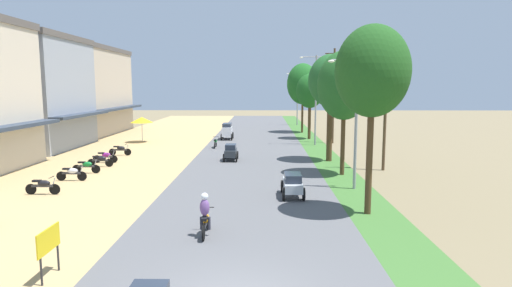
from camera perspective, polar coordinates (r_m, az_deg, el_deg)
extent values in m
cube|color=#2D3847|center=(30.53, -30.22, 1.82)|extent=(1.20, 11.18, 0.25)
cube|color=#999EA8|center=(43.39, -27.90, 5.69)|extent=(7.92, 9.89, 9.60)
cube|color=#2D3847|center=(41.47, -22.20, 3.57)|extent=(1.20, 9.89, 0.25)
cube|color=#59514C|center=(43.59, -28.32, 12.32)|extent=(8.12, 10.09, 0.50)
cube|color=#C6B299|center=(54.32, -21.77, 6.25)|extent=(7.01, 13.01, 9.60)
cube|color=#2D3847|center=(52.95, -17.56, 4.54)|extent=(1.20, 13.01, 0.25)
cube|color=#59514C|center=(54.48, -22.04, 11.56)|extent=(7.21, 13.21, 0.50)
cylinder|color=black|center=(24.51, -25.28, -5.55)|extent=(0.56, 0.06, 0.56)
cylinder|color=black|center=(25.08, -27.83, -5.41)|extent=(0.56, 0.06, 0.56)
cube|color=#333338|center=(24.75, -26.59, -5.07)|extent=(1.12, 0.12, 0.12)
ellipsoid|color=black|center=(24.68, -26.45, -4.76)|extent=(0.64, 0.28, 0.32)
cube|color=black|center=(24.82, -27.21, -4.46)|extent=(0.44, 0.20, 0.10)
cylinder|color=#A5A8AD|center=(24.48, -25.44, -4.92)|extent=(0.26, 0.05, 0.68)
cylinder|color=black|center=(24.43, -25.62, -4.07)|extent=(0.04, 0.54, 0.04)
cylinder|color=black|center=(27.36, -22.20, -4.06)|extent=(0.56, 0.06, 0.56)
cylinder|color=black|center=(27.86, -24.55, -3.98)|extent=(0.56, 0.06, 0.56)
cube|color=#333338|center=(27.57, -23.41, -3.65)|extent=(1.12, 0.12, 0.12)
ellipsoid|color=silver|center=(27.51, -23.27, -3.37)|extent=(0.64, 0.28, 0.32)
cube|color=black|center=(27.64, -23.97, -3.11)|extent=(0.44, 0.20, 0.10)
cylinder|color=#A5A8AD|center=(27.33, -22.34, -3.50)|extent=(0.26, 0.05, 0.68)
cylinder|color=black|center=(27.29, -22.50, -2.74)|extent=(0.04, 0.54, 0.04)
cylinder|color=black|center=(29.35, -20.59, -3.21)|extent=(0.56, 0.06, 0.56)
cylinder|color=black|center=(29.83, -22.81, -3.16)|extent=(0.56, 0.06, 0.56)
cube|color=#333338|center=(29.55, -21.72, -2.84)|extent=(1.12, 0.12, 0.12)
ellipsoid|color=#14722D|center=(29.50, -21.59, -2.58)|extent=(0.64, 0.28, 0.32)
cube|color=black|center=(29.62, -22.25, -2.34)|extent=(0.44, 0.20, 0.10)
cylinder|color=#A5A8AD|center=(29.33, -20.72, -2.69)|extent=(0.26, 0.05, 0.68)
cylinder|color=black|center=(29.29, -20.87, -1.98)|extent=(0.04, 0.54, 0.04)
cylinder|color=black|center=(31.39, -19.00, -2.46)|extent=(0.56, 0.06, 0.56)
cylinder|color=black|center=(31.83, -21.10, -2.42)|extent=(0.56, 0.06, 0.56)
cube|color=#333338|center=(31.58, -20.07, -2.12)|extent=(1.12, 0.12, 0.12)
ellipsoid|color=black|center=(31.53, -19.95, -1.87)|extent=(0.64, 0.28, 0.32)
cube|color=black|center=(31.64, -20.57, -1.64)|extent=(0.44, 0.20, 0.10)
cylinder|color=#A5A8AD|center=(31.37, -19.13, -1.97)|extent=(0.26, 0.05, 0.68)
cylinder|color=black|center=(31.33, -19.26, -1.30)|extent=(0.04, 0.54, 0.04)
cylinder|color=black|center=(32.91, -18.45, -1.98)|extent=(0.56, 0.06, 0.56)
cylinder|color=black|center=(33.34, -20.47, -1.95)|extent=(0.56, 0.06, 0.56)
cube|color=#333338|center=(33.09, -19.48, -1.66)|extent=(1.12, 0.12, 0.12)
ellipsoid|color=#8C1E8C|center=(33.04, -19.36, -1.42)|extent=(0.64, 0.28, 0.32)
cube|color=black|center=(33.15, -19.95, -1.21)|extent=(0.44, 0.20, 0.10)
cylinder|color=#A5A8AD|center=(32.89, -18.57, -1.52)|extent=(0.26, 0.05, 0.68)
cylinder|color=black|center=(32.85, -18.70, -0.88)|extent=(0.04, 0.54, 0.04)
cylinder|color=black|center=(36.06, -16.75, -1.10)|extent=(0.56, 0.06, 0.56)
cylinder|color=black|center=(36.45, -18.61, -1.08)|extent=(0.56, 0.06, 0.56)
cube|color=#333338|center=(36.22, -17.70, -0.81)|extent=(1.12, 0.12, 0.12)
ellipsoid|color=black|center=(36.18, -17.58, -0.59)|extent=(0.64, 0.28, 0.32)
cube|color=black|center=(36.28, -18.13, -0.40)|extent=(0.44, 0.20, 0.10)
cylinder|color=#A5A8AD|center=(36.04, -16.86, -0.67)|extent=(0.26, 0.05, 0.68)
cylinder|color=black|center=(36.01, -16.97, -0.09)|extent=(0.04, 0.54, 0.04)
cylinder|color=#262628|center=(13.87, -26.73, -15.07)|extent=(0.06, 0.06, 0.80)
cylinder|color=#262628|center=(14.69, -24.89, -13.67)|extent=(0.06, 0.06, 0.80)
cube|color=yellow|center=(14.02, -25.96, -11.50)|extent=(0.04, 1.30, 0.70)
cylinder|color=#99999E|center=(44.08, -14.94, 1.52)|extent=(0.05, 0.05, 2.10)
cone|color=gold|center=(43.97, -15.00, 3.08)|extent=(2.20, 2.20, 0.55)
cylinder|color=#4C351E|center=(19.13, 14.90, -1.64)|extent=(0.28, 0.28, 5.12)
ellipsoid|color=#1F4F1A|center=(18.90, 15.28, 9.30)|extent=(3.16, 3.16, 3.91)
cylinder|color=#4C351E|center=(27.34, 11.51, 0.48)|extent=(0.27, 0.27, 4.45)
ellipsoid|color=#205520|center=(27.13, 11.70, 7.62)|extent=(3.35, 3.35, 4.28)
cylinder|color=#4C351E|center=(32.22, 9.78, 2.02)|extent=(0.42, 0.42, 4.92)
ellipsoid|color=#205525|center=(32.08, 9.93, 8.29)|extent=(3.27, 3.27, 3.85)
cylinder|color=#4C351E|center=(45.58, 7.14, 3.16)|extent=(0.32, 0.32, 4.08)
ellipsoid|color=#1B551D|center=(45.44, 7.20, 6.98)|extent=(2.87, 2.87, 3.60)
cylinder|color=#4C351E|center=(51.80, 6.20, 3.94)|extent=(0.25, 0.25, 4.50)
ellipsoid|color=#1C591F|center=(51.69, 6.25, 7.92)|extent=(3.75, 3.75, 4.88)
cylinder|color=gray|center=(23.54, 13.21, 2.53)|extent=(0.16, 0.16, 7.09)
cylinder|color=gray|center=(23.36, 11.76, 10.87)|extent=(1.40, 0.08, 0.08)
ellipsoid|color=silver|center=(23.23, 10.03, 10.76)|extent=(0.36, 0.20, 0.14)
cylinder|color=gray|center=(23.66, 15.15, 10.73)|extent=(1.40, 0.08, 0.08)
ellipsoid|color=silver|center=(23.83, 16.80, 10.47)|extent=(0.36, 0.20, 0.14)
cylinder|color=gray|center=(40.76, 7.98, 5.69)|extent=(0.16, 0.16, 8.43)
cylinder|color=gray|center=(40.75, 7.09, 11.42)|extent=(1.40, 0.08, 0.08)
ellipsoid|color=silver|center=(40.68, 6.09, 11.34)|extent=(0.36, 0.20, 0.14)
cylinder|color=gray|center=(40.92, 9.08, 11.36)|extent=(1.40, 0.08, 0.08)
ellipsoid|color=silver|center=(41.02, 10.06, 11.24)|extent=(0.36, 0.20, 0.14)
cylinder|color=gray|center=(61.78, 5.54, 5.96)|extent=(0.16, 0.16, 7.54)
cylinder|color=gray|center=(61.73, 4.93, 9.33)|extent=(1.40, 0.08, 0.08)
ellipsoid|color=silver|center=(61.68, 4.27, 9.27)|extent=(0.36, 0.20, 0.14)
cylinder|color=gray|center=(61.85, 6.24, 9.31)|extent=(1.40, 0.08, 0.08)
ellipsoid|color=silver|center=(61.91, 6.89, 9.23)|extent=(0.36, 0.20, 0.14)
cylinder|color=brown|center=(29.61, 16.90, 4.72)|extent=(0.20, 0.20, 8.56)
cube|color=#473323|center=(29.68, 17.19, 12.02)|extent=(1.80, 0.10, 0.10)
cylinder|color=brown|center=(42.70, 10.31, 6.20)|extent=(0.20, 0.20, 9.25)
cube|color=#473323|center=(42.80, 10.45, 11.73)|extent=(1.80, 0.10, 0.10)
cube|color=#B7BCC1|center=(21.79, 4.90, -5.57)|extent=(0.88, 2.25, 0.44)
cube|color=#232B38|center=(21.60, 4.93, -4.54)|extent=(0.81, 1.30, 0.40)
cylinder|color=black|center=(21.11, 6.39, -6.73)|extent=(0.11, 0.64, 0.64)
cylinder|color=black|center=(21.04, 3.69, -6.74)|extent=(0.11, 0.64, 0.64)
cylinder|color=black|center=(22.68, 6.00, -5.71)|extent=(0.11, 0.64, 0.64)
cylinder|color=black|center=(22.61, 3.49, -5.72)|extent=(0.11, 0.64, 0.64)
cube|color=#282D33|center=(32.18, -3.38, -1.23)|extent=(0.84, 1.95, 0.50)
cube|color=#232B38|center=(32.06, -3.39, -0.45)|extent=(0.77, 1.10, 0.40)
cylinder|color=black|center=(32.95, -4.10, -1.52)|extent=(0.10, 0.60, 0.60)
cylinder|color=black|center=(32.88, -2.47, -1.53)|extent=(0.10, 0.60, 0.60)
cylinder|color=black|center=(31.57, -4.32, -1.93)|extent=(0.10, 0.60, 0.60)
cylinder|color=black|center=(31.50, -2.62, -1.94)|extent=(0.10, 0.60, 0.60)
cube|color=silver|center=(44.91, -3.87, 1.64)|extent=(0.95, 2.40, 0.95)
cube|color=#232B38|center=(44.94, -3.86, 2.48)|extent=(0.87, 2.00, 0.35)
cylinder|color=black|center=(45.86, -4.44, 1.12)|extent=(0.12, 0.68, 0.68)
cylinder|color=black|center=(45.78, -3.11, 1.12)|extent=(0.12, 0.68, 0.68)
cylinder|color=black|center=(44.16, -4.64, 0.86)|extent=(0.12, 0.68, 0.68)
cylinder|color=black|center=(44.07, -3.26, 0.86)|extent=(0.12, 0.68, 0.68)
cylinder|color=black|center=(17.04, -6.45, -10.40)|extent=(0.06, 0.56, 0.56)
cylinder|color=black|center=(15.87, -7.03, -11.79)|extent=(0.06, 0.56, 0.56)
cube|color=#333338|center=(16.40, -6.74, -10.47)|extent=(0.12, 1.12, 0.12)
ellipsoid|color=orange|center=(16.43, -6.71, -9.92)|extent=(0.28, 0.64, 0.32)
cube|color=black|center=(16.05, -6.89, -9.90)|extent=(0.20, 0.44, 0.10)
cylinder|color=#A5A8AD|center=(16.90, -6.49, -9.60)|extent=(0.05, 0.26, 0.68)
cylinder|color=black|center=(16.73, -6.54, -8.45)|extent=(0.54, 0.04, 0.04)
ellipsoid|color=#724C8C|center=(16.01, -6.87, -8.45)|extent=(0.36, 0.28, 0.64)
sphere|color=white|center=(15.94, -6.87, -7.03)|extent=(0.28, 0.28, 0.28)
cylinder|color=#2D2D38|center=(16.31, -7.28, -10.50)|extent=(0.12, 0.12, 0.48)
cylinder|color=#2D2D38|center=(16.28, -6.29, -10.53)|extent=(0.12, 0.12, 0.48)
cylinder|color=black|center=(39.67, -5.33, 0.00)|extent=(0.06, 0.56, 0.56)
cylinder|color=black|center=(38.45, -5.53, -0.25)|extent=(0.06, 0.56, 0.56)
cube|color=#333338|center=(39.03, -5.43, 0.14)|extent=(0.12, 1.12, 0.12)
ellipsoid|color=#14722D|center=(39.10, -5.42, 0.36)|extent=(0.28, 0.64, 0.32)
cube|color=black|center=(38.73, -5.48, 0.47)|extent=(0.20, 0.44, 0.10)
cylinder|color=#A5A8AD|center=(39.57, -5.35, 0.37)|extent=(0.05, 0.26, 0.68)
cylinder|color=black|center=(39.47, -5.36, 0.90)|extent=(0.54, 0.04, 0.04)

